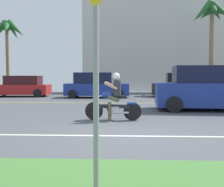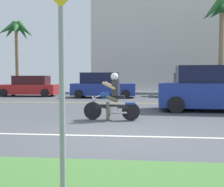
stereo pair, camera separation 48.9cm
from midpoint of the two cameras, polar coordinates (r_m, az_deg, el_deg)
ground at (r=9.66m, az=3.62°, el=-4.95°), size 56.00×30.00×0.04m
lane_line_near at (r=6.54m, az=2.72°, el=-8.82°), size 50.40×0.12×0.01m
lane_line_far at (r=14.57m, az=4.25°, el=-1.99°), size 50.40×0.12×0.01m
motorcyclist at (r=8.82m, az=1.60°, el=-1.39°), size 1.83×0.60×1.53m
suv_nearby at (r=12.08m, az=22.17°, el=0.89°), size 4.92×2.33×1.85m
parked_car_0 at (r=20.56m, az=-16.18°, el=1.40°), size 4.15×1.85×1.47m
parked_car_1 at (r=18.51m, az=-1.22°, el=1.59°), size 4.29×1.87×1.68m
parked_car_2 at (r=19.74m, az=16.24°, el=1.55°), size 3.96×2.23×1.66m
palm_tree_0 at (r=24.27m, az=22.43°, el=14.84°), size 3.45×3.53×7.50m
palm_tree_1 at (r=23.32m, az=-18.72°, el=11.83°), size 2.97×3.03×5.88m
street_sign at (r=2.81m, az=-5.55°, el=8.50°), size 0.62×0.06×2.72m
building_far at (r=28.54m, az=19.52°, el=9.36°), size 21.99×4.00×8.80m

